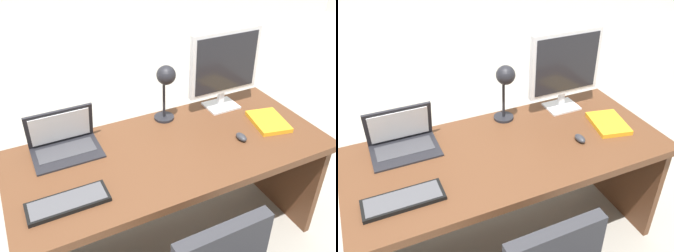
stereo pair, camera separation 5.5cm
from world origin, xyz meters
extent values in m
plane|color=gray|center=(0.00, 1.50, 0.00)|extent=(12.00, 12.00, 0.00)
cube|color=#56331E|center=(0.00, 0.00, 0.71)|extent=(1.71, 0.76, 0.04)
cube|color=#56331E|center=(-0.83, 0.00, 0.35)|extent=(0.04, 0.67, 0.69)
cube|color=#56331E|center=(0.83, 0.00, 0.35)|extent=(0.04, 0.67, 0.69)
cube|color=#56331E|center=(0.00, 0.29, 0.38)|extent=(1.50, 0.02, 0.48)
cube|color=silver|center=(0.49, 0.26, 0.74)|extent=(0.20, 0.16, 0.01)
cube|color=silver|center=(0.49, 0.27, 0.79)|extent=(0.04, 0.02, 0.09)
cube|color=silver|center=(0.49, 0.26, 1.04)|extent=(0.46, 0.04, 0.39)
cube|color=black|center=(0.49, 0.24, 1.04)|extent=(0.42, 0.00, 0.35)
cube|color=black|center=(-0.51, 0.20, 0.74)|extent=(0.35, 0.24, 0.01)
cube|color=#38383D|center=(-0.51, 0.22, 0.75)|extent=(0.30, 0.13, 0.00)
cube|color=black|center=(-0.51, 0.29, 0.85)|extent=(0.35, 0.07, 0.22)
cube|color=white|center=(-0.51, 0.28, 0.85)|extent=(0.31, 0.05, 0.19)
cube|color=black|center=(-0.59, -0.17, 0.74)|extent=(0.36, 0.14, 0.02)
cube|color=#47474C|center=(-0.59, -0.17, 0.76)|extent=(0.33, 0.12, 0.00)
ellipsoid|color=#2D2D33|center=(0.38, -0.10, 0.75)|extent=(0.04, 0.08, 0.03)
cylinder|color=black|center=(0.10, 0.29, 0.74)|extent=(0.12, 0.12, 0.01)
cylinder|color=black|center=(0.10, 0.29, 0.87)|extent=(0.02, 0.02, 0.24)
sphere|color=black|center=(0.10, 0.26, 1.03)|extent=(0.11, 0.11, 0.11)
cube|color=orange|center=(0.63, -0.03, 0.75)|extent=(0.23, 0.29, 0.03)
camera|label=1|loc=(-0.71, -1.40, 1.89)|focal=38.96mm
camera|label=2|loc=(-0.66, -1.42, 1.89)|focal=38.96mm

